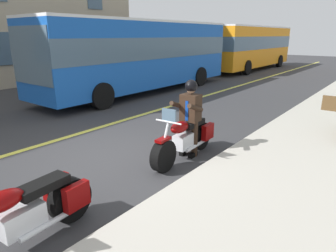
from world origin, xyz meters
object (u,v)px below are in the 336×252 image
Objects in this scene: bus_near at (143,52)px; bus_far at (251,45)px; rider_main at (190,111)px; motorcycle_main at (185,139)px; motorcycle_parked at (25,216)px.

bus_near is 12.38m from bus_far.
motorcycle_main is at bearing 4.12° from rider_main.
rider_main reaches higher than motorcycle_parked.
rider_main is 3.92m from motorcycle_parked.
motorcycle_main and motorcycle_parked have the same top height.
rider_main is at bearing -179.02° from motorcycle_parked.
bus_far is (-17.67, -6.15, 0.84)m from rider_main.
bus_far reaches higher than motorcycle_parked.
motorcycle_main is 1.00× the size of motorcycle_parked.
bus_far reaches higher than motorcycle_main.
bus_near is 1.00× the size of bus_far.
motorcycle_parked is 22.47m from bus_far.
motorcycle_main is 0.20× the size of bus_far.
rider_main is 8.23m from bus_near.
motorcycle_parked is at bearing 0.82° from motorcycle_main.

